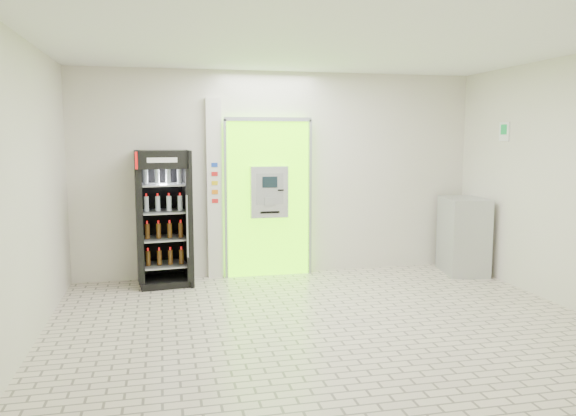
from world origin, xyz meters
name	(u,v)px	position (x,y,z in m)	size (l,w,h in m)	color
ground	(327,325)	(0.00, 0.00, 0.00)	(6.00, 6.00, 0.00)	#C2B2A1
room_shell	(329,156)	(0.00, 0.00, 1.84)	(6.00, 6.00, 6.00)	silver
atm_assembly	(268,197)	(-0.20, 2.41, 1.17)	(1.30, 0.24, 2.33)	#64ED02
pillar	(215,189)	(-0.98, 2.45, 1.30)	(0.22, 0.11, 2.60)	silver
beverage_cooler	(164,221)	(-1.71, 2.19, 0.90)	(0.77, 0.72, 1.87)	black
steel_cabinet	(463,235)	(2.70, 1.90, 0.57)	(0.73, 0.95, 1.14)	#ABAEB3
exit_sign	(504,132)	(2.99, 1.40, 2.12)	(0.02, 0.22, 0.26)	white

